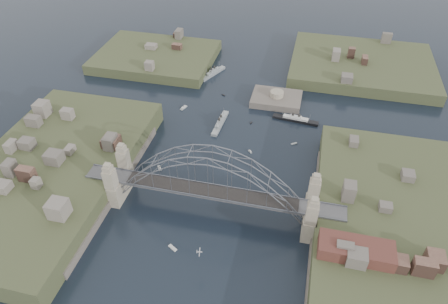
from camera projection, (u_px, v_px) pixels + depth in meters
ground at (211, 209)px, 133.57m from camera, size 500.00×500.00×0.00m
bridge at (211, 182)px, 125.72m from camera, size 84.00×13.80×24.60m
shore_west at (53, 177)px, 142.48m from camera, size 50.50×90.00×12.00m
shore_east at (395, 237)px, 122.15m from camera, size 50.50×90.00×12.00m
headland_nw at (156, 60)px, 214.26m from camera, size 60.00×45.00×9.00m
headland_ne at (361, 68)px, 206.73m from camera, size 70.00×55.00×9.50m
fort_island at (276, 102)px, 184.16m from camera, size 22.00×16.00×9.40m
wharf_shed at (356, 250)px, 108.89m from camera, size 20.00×8.00×4.00m
naval_cruiser_near at (220, 123)px, 169.89m from camera, size 3.40×17.87×5.33m
naval_cruiser_far at (213, 73)px, 202.79m from camera, size 9.11×16.38×5.71m
ocean_liner at (295, 119)px, 171.98m from camera, size 19.52×4.76×4.75m
aeroplane at (199, 252)px, 110.31m from camera, size 1.62×2.91×0.42m
small_boat_a at (160, 168)px, 148.93m from camera, size 2.33×2.86×0.45m
small_boat_b at (250, 151)px, 156.20m from camera, size 1.83×1.94×1.43m
small_boat_c at (173, 248)px, 121.40m from camera, size 3.13×2.40×0.45m
small_boat_d at (294, 144)px, 160.11m from camera, size 2.46×2.10×0.45m
small_boat_e at (184, 108)px, 179.73m from camera, size 2.51×4.22×1.43m
small_boat_f at (251, 123)px, 171.05m from camera, size 0.84×1.64×0.45m
small_boat_h at (223, 95)px, 188.10m from camera, size 1.81×1.43×0.45m
small_boat_i at (302, 199)px, 136.93m from camera, size 2.18×0.92×0.45m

